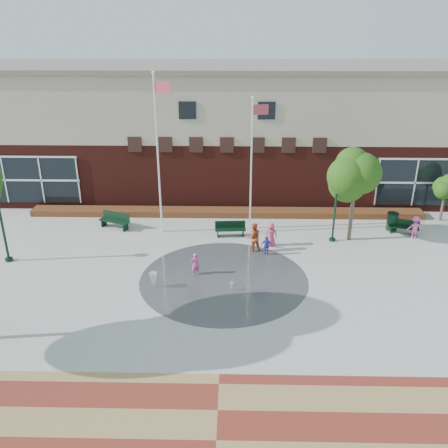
{
  "coord_description": "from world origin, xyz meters",
  "views": [
    {
      "loc": [
        0.47,
        -17.81,
        11.86
      ],
      "look_at": [
        0.0,
        4.0,
        2.6
      ],
      "focal_mm": 38.0,
      "sensor_mm": 36.0,
      "label": 1
    }
  ],
  "objects_px": {
    "bench_left": "(115,223)",
    "child_splash": "(195,264)",
    "trash_can": "(392,221)",
    "flagpole_right": "(252,160)",
    "flagpole_left": "(158,148)"
  },
  "relations": [
    {
      "from": "trash_can",
      "to": "child_splash",
      "type": "distance_m",
      "value": 13.15
    },
    {
      "from": "flagpole_right",
      "to": "bench_left",
      "type": "height_order",
      "value": "flagpole_right"
    },
    {
      "from": "flagpole_left",
      "to": "flagpole_right",
      "type": "distance_m",
      "value": 5.45
    },
    {
      "from": "child_splash",
      "to": "bench_left",
      "type": "bearing_deg",
      "value": -75.86
    },
    {
      "from": "bench_left",
      "to": "child_splash",
      "type": "relative_size",
      "value": 1.72
    },
    {
      "from": "flagpole_right",
      "to": "child_splash",
      "type": "xyz_separation_m",
      "value": [
        -2.98,
        -5.41,
        -3.97
      ]
    },
    {
      "from": "flagpole_right",
      "to": "child_splash",
      "type": "relative_size",
      "value": 6.82
    },
    {
      "from": "bench_left",
      "to": "trash_can",
      "type": "distance_m",
      "value": 17.25
    },
    {
      "from": "trash_can",
      "to": "child_splash",
      "type": "height_order",
      "value": "child_splash"
    },
    {
      "from": "flagpole_left",
      "to": "child_splash",
      "type": "distance_m",
      "value": 7.47
    },
    {
      "from": "trash_can",
      "to": "bench_left",
      "type": "bearing_deg",
      "value": -179.63
    },
    {
      "from": "flagpole_left",
      "to": "flagpole_right",
      "type": "xyz_separation_m",
      "value": [
        5.4,
        0.13,
        -0.73
      ]
    },
    {
      "from": "trash_can",
      "to": "child_splash",
      "type": "bearing_deg",
      "value": -153.26
    },
    {
      "from": "flagpole_left",
      "to": "bench_left",
      "type": "relative_size",
      "value": 4.62
    },
    {
      "from": "bench_left",
      "to": "child_splash",
      "type": "height_order",
      "value": "child_splash"
    }
  ]
}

